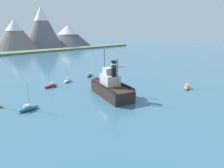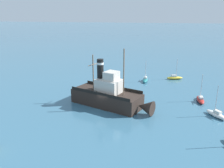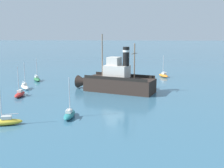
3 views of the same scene
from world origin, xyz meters
name	(u,v)px [view 1 (image 1 of 3)]	position (x,y,z in m)	size (l,w,h in m)	color
ground_plane	(115,94)	(0.00, 0.00, 0.00)	(600.00, 600.00, 0.00)	#38667F
old_tugboat	(110,87)	(-1.29, 0.39, 1.83)	(8.40, 14.65, 9.90)	#2D231E
sailboat_white	(67,80)	(-0.24, 17.16, 0.43)	(3.75, 3.07, 4.90)	white
sailboat_orange	(187,87)	(15.20, -9.75, 0.43)	(3.94, 2.41, 4.90)	orange
sailboat_teal	(28,108)	(-17.00, 5.31, 0.43)	(3.82, 1.15, 4.90)	#23757A
sailboat_red	(51,86)	(-6.27, 15.72, 0.43)	(3.85, 1.29, 4.90)	#B22823
sailboat_green	(90,75)	(8.34, 17.77, 0.43)	(3.83, 2.90, 4.90)	#286B3D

